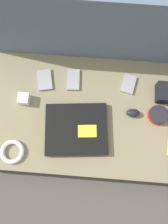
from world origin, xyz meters
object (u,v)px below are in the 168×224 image
laptop (76,129)px  computer_mouse (133,113)px  speaker_puck (158,115)px  phone_black (73,80)px  camera_pouch (167,93)px  charger_brick (24,99)px  phone_silver (129,84)px  phone_small (45,80)px

laptop → computer_mouse: (0.27, 0.10, 0.00)m
speaker_puck → laptop: bearing=-165.6°
laptop → phone_black: size_ratio=2.75×
camera_pouch → charger_brick: (-0.72, -0.08, -0.01)m
computer_mouse → phone_silver: bearing=96.3°
speaker_puck → phone_black: speaker_puck is taller
computer_mouse → phone_silver: size_ratio=0.62×
computer_mouse → charger_brick: (-0.55, 0.03, 0.00)m
laptop → phone_small: bearing=121.8°
phone_black → phone_small: bearing=-178.1°
phone_silver → phone_small: size_ratio=0.90×
phone_black → camera_pouch: (0.48, -0.04, 0.03)m
laptop → speaker_puck: speaker_puck is taller
speaker_puck → phone_silver: bearing=134.0°
laptop → computer_mouse: 0.29m
camera_pouch → speaker_puck: bearing=-110.0°
speaker_puck → charger_brick: size_ratio=1.79×
phone_small → laptop: bearing=-64.9°
laptop → charger_brick: bearing=149.1°
computer_mouse → speaker_puck: (0.13, -0.00, -0.00)m
phone_black → charger_brick: bearing=-154.7°
laptop → phone_silver: bearing=40.6°
laptop → computer_mouse: bearing=15.2°
computer_mouse → speaker_puck: 0.13m
phone_silver → camera_pouch: (0.19, -0.04, 0.03)m
phone_small → charger_brick: size_ratio=2.25×
speaker_puck → phone_black: 0.47m
charger_brick → phone_black: bearing=28.5°
computer_mouse → phone_small: 0.48m
phone_silver → camera_pouch: bearing=0.0°
charger_brick → phone_small: bearing=52.6°
laptop → camera_pouch: size_ratio=3.01×
laptop → computer_mouse: size_ratio=4.67×
phone_black → computer_mouse: bearing=-30.0°
laptop → speaker_puck: (0.40, 0.10, 0.00)m
speaker_puck → phone_silver: 0.22m
computer_mouse → camera_pouch: size_ratio=0.65×
phone_small → speaker_puck: bearing=-25.9°
computer_mouse → speaker_puck: bearing=-2.6°
phone_small → charger_brick: (-0.09, -0.12, 0.02)m
phone_silver → charger_brick: bearing=-154.0°
computer_mouse → camera_pouch: camera_pouch is taller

